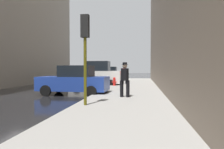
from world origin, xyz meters
name	(u,v)px	position (x,y,z in m)	size (l,w,h in m)	color
ground_plane	(24,96)	(0.00, 0.00, 0.00)	(120.00, 120.00, 0.00)	black
sidewalk	(128,97)	(6.00, 0.00, 0.07)	(4.00, 40.00, 0.15)	gray
parked_blue_sedan	(74,81)	(2.65, 1.17, 0.85)	(4.26, 2.18, 1.79)	navy
parked_white_van	(96,75)	(2.65, 7.73, 1.03)	(4.61, 2.09, 2.25)	silver
parked_silver_sedan	(107,74)	(2.65, 14.32, 0.85)	(4.23, 2.12, 1.79)	#B7BABF
fire_hydrant	(114,81)	(4.45, 6.53, 0.50)	(0.42, 0.22, 0.70)	red
traffic_light	(85,40)	(4.50, -3.23, 2.76)	(0.32, 0.32, 3.60)	#514C0F
pedestrian_in_red_jacket	(125,74)	(5.16, 8.56, 1.10)	(0.53, 0.50, 1.71)	black
pedestrian_with_fedora	(125,78)	(5.88, -0.61, 1.14)	(0.52, 0.45, 1.78)	black
rolling_suitcase	(117,81)	(4.57, 7.80, 0.49)	(0.41, 0.59, 1.04)	black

